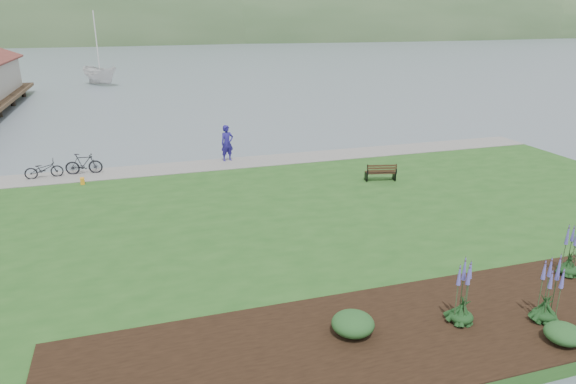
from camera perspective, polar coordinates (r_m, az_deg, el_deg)
name	(u,v)px	position (r m, az deg, el deg)	size (l,w,h in m)	color
ground	(293,212)	(21.91, 0.60, -2.24)	(600.00, 600.00, 0.00)	slate
lawn	(309,225)	(20.08, 2.37, -3.67)	(34.00, 20.00, 0.40)	#24541D
shoreline_path	(254,161)	(28.10, -3.75, 3.41)	(34.00, 2.20, 0.03)	gray
garden_bed	(512,311)	(15.36, 23.65, -12.03)	(24.00, 4.40, 0.04)	black
far_hillside	(199,40)	(191.41, -9.89, 16.29)	(580.00, 80.00, 38.00)	#385832
park_bench	(381,172)	(25.02, 10.29, 2.20)	(1.52, 0.89, 0.89)	black
person	(227,140)	(28.11, -6.79, 5.74)	(0.85, 0.58, 2.33)	navy
bicycle_a	(44,169)	(27.73, -25.51, 2.31)	(1.76, 0.61, 0.92)	black
bicycle_b	(84,164)	(27.63, -21.75, 2.92)	(1.77, 0.51, 1.07)	black
sailboat	(101,85)	(67.72, -20.02, 11.10)	(10.38, 10.56, 27.35)	silver
pannier	(82,181)	(26.09, -21.87, 1.14)	(0.18, 0.28, 0.31)	orange
echium_0	(548,291)	(14.88, 26.95, -9.83)	(0.62, 0.62, 1.96)	#133516
echium_1	(572,250)	(17.73, 29.02, -5.64)	(0.62, 0.62, 1.93)	#133516
echium_4	(464,292)	(13.95, 18.98, -10.48)	(0.62, 0.62, 2.13)	#133516
shrub_0	(353,324)	(13.20, 7.22, -14.31)	(1.07, 1.07, 0.54)	#1E4C21
shrub_1	(564,334)	(14.45, 28.29, -13.69)	(0.90, 0.90, 0.45)	#1E4C21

